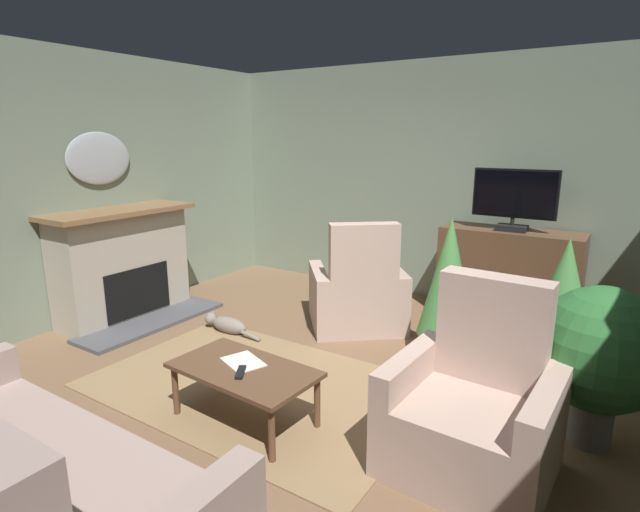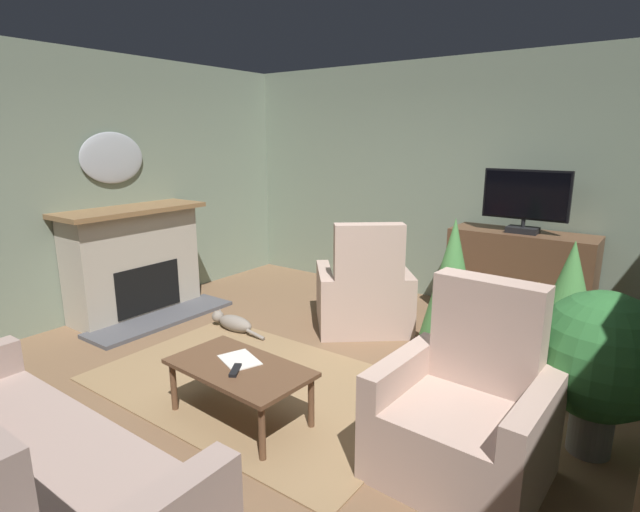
{
  "view_description": "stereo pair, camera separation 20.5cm",
  "coord_description": "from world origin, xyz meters",
  "px_view_note": "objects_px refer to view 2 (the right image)",
  "views": [
    {
      "loc": [
        1.99,
        -2.94,
        1.94
      ],
      "look_at": [
        -0.05,
        0.21,
        1.03
      ],
      "focal_mm": 27.83,
      "sensor_mm": 36.0,
      "label": 1
    },
    {
      "loc": [
        2.16,
        -2.82,
        1.94
      ],
      "look_at": [
        -0.05,
        0.21,
        1.03
      ],
      "focal_mm": 27.83,
      "sensor_mm": 36.0,
      "label": 2
    }
  ],
  "objects_px": {
    "potted_plant_leafy_by_curtain": "(567,314)",
    "cat": "(233,323)",
    "folded_newspaper": "(240,360)",
    "television": "(525,200)",
    "wall_mirror_oval": "(112,158)",
    "armchair_angled_to_table": "(465,417)",
    "tv_remote": "(235,370)",
    "armchair_by_fireplace": "(364,296)",
    "potted_plant_on_hearth_side": "(601,358)",
    "potted_plant_small_fern_corner": "(452,287)",
    "fireplace": "(135,263)",
    "coffee_table": "(239,372)",
    "tv_cabinet": "(519,280)"
  },
  "relations": [
    {
      "from": "television",
      "to": "potted_plant_leafy_by_curtain",
      "type": "xyz_separation_m",
      "value": [
        0.69,
        -1.31,
        -0.67
      ]
    },
    {
      "from": "fireplace",
      "to": "potted_plant_on_hearth_side",
      "type": "distance_m",
      "value": 4.53
    },
    {
      "from": "tv_cabinet",
      "to": "coffee_table",
      "type": "bearing_deg",
      "value": -108.63
    },
    {
      "from": "television",
      "to": "cat",
      "type": "height_order",
      "value": "television"
    },
    {
      "from": "fireplace",
      "to": "cat",
      "type": "bearing_deg",
      "value": 11.0
    },
    {
      "from": "coffee_table",
      "to": "potted_plant_small_fern_corner",
      "type": "relative_size",
      "value": 0.8
    },
    {
      "from": "folded_newspaper",
      "to": "cat",
      "type": "height_order",
      "value": "folded_newspaper"
    },
    {
      "from": "tv_cabinet",
      "to": "potted_plant_on_hearth_side",
      "type": "height_order",
      "value": "potted_plant_on_hearth_side"
    },
    {
      "from": "potted_plant_on_hearth_side",
      "to": "cat",
      "type": "relative_size",
      "value": 1.43
    },
    {
      "from": "wall_mirror_oval",
      "to": "tv_remote",
      "type": "bearing_deg",
      "value": -18.98
    },
    {
      "from": "fireplace",
      "to": "coffee_table",
      "type": "bearing_deg",
      "value": -19.43
    },
    {
      "from": "television",
      "to": "coffee_table",
      "type": "xyz_separation_m",
      "value": [
        -1.04,
        -3.02,
        -0.96
      ]
    },
    {
      "from": "tv_remote",
      "to": "cat",
      "type": "xyz_separation_m",
      "value": [
        -1.27,
        1.2,
        -0.33
      ]
    },
    {
      "from": "potted_plant_leafy_by_curtain",
      "to": "cat",
      "type": "distance_m",
      "value": 3.07
    },
    {
      "from": "fireplace",
      "to": "potted_plant_small_fern_corner",
      "type": "xyz_separation_m",
      "value": [
        3.33,
        0.79,
        0.13
      ]
    },
    {
      "from": "fireplace",
      "to": "wall_mirror_oval",
      "type": "height_order",
      "value": "wall_mirror_oval"
    },
    {
      "from": "potted_plant_small_fern_corner",
      "to": "potted_plant_on_hearth_side",
      "type": "distance_m",
      "value": 1.36
    },
    {
      "from": "wall_mirror_oval",
      "to": "cat",
      "type": "height_order",
      "value": "wall_mirror_oval"
    },
    {
      "from": "tv_remote",
      "to": "armchair_by_fireplace",
      "type": "height_order",
      "value": "armchair_by_fireplace"
    },
    {
      "from": "tv_remote",
      "to": "potted_plant_leafy_by_curtain",
      "type": "xyz_separation_m",
      "value": [
        1.68,
        1.79,
        0.23
      ]
    },
    {
      "from": "armchair_by_fireplace",
      "to": "cat",
      "type": "height_order",
      "value": "armchair_by_fireplace"
    },
    {
      "from": "armchair_by_fireplace",
      "to": "potted_plant_small_fern_corner",
      "type": "relative_size",
      "value": 0.97
    },
    {
      "from": "folded_newspaper",
      "to": "tv_remote",
      "type": "bearing_deg",
      "value": -32.72
    },
    {
      "from": "coffee_table",
      "to": "potted_plant_small_fern_corner",
      "type": "distance_m",
      "value": 1.9
    },
    {
      "from": "tv_cabinet",
      "to": "coffee_table",
      "type": "distance_m",
      "value": 3.25
    },
    {
      "from": "wall_mirror_oval",
      "to": "armchair_angled_to_table",
      "type": "distance_m",
      "value": 4.43
    },
    {
      "from": "television",
      "to": "coffee_table",
      "type": "bearing_deg",
      "value": -108.93
    },
    {
      "from": "fireplace",
      "to": "television",
      "type": "bearing_deg",
      "value": 31.34
    },
    {
      "from": "television",
      "to": "armchair_by_fireplace",
      "type": "distance_m",
      "value": 1.89
    },
    {
      "from": "coffee_table",
      "to": "potted_plant_small_fern_corner",
      "type": "height_order",
      "value": "potted_plant_small_fern_corner"
    },
    {
      "from": "wall_mirror_oval",
      "to": "coffee_table",
      "type": "bearing_deg",
      "value": -17.79
    },
    {
      "from": "fireplace",
      "to": "tv_remote",
      "type": "height_order",
      "value": "fireplace"
    },
    {
      "from": "tv_remote",
      "to": "folded_newspaper",
      "type": "relative_size",
      "value": 0.57
    },
    {
      "from": "tv_remote",
      "to": "potted_plant_leafy_by_curtain",
      "type": "relative_size",
      "value": 0.14
    },
    {
      "from": "tv_cabinet",
      "to": "folded_newspaper",
      "type": "relative_size",
      "value": 4.75
    },
    {
      "from": "television",
      "to": "potted_plant_leafy_by_curtain",
      "type": "relative_size",
      "value": 0.69
    },
    {
      "from": "folded_newspaper",
      "to": "armchair_angled_to_table",
      "type": "relative_size",
      "value": 0.27
    },
    {
      "from": "fireplace",
      "to": "potted_plant_on_hearth_side",
      "type": "relative_size",
      "value": 1.53
    },
    {
      "from": "television",
      "to": "folded_newspaper",
      "type": "bearing_deg",
      "value": -110.29
    },
    {
      "from": "potted_plant_leafy_by_curtain",
      "to": "cat",
      "type": "height_order",
      "value": "potted_plant_leafy_by_curtain"
    },
    {
      "from": "folded_newspaper",
      "to": "television",
      "type": "bearing_deg",
      "value": 91.07
    },
    {
      "from": "coffee_table",
      "to": "armchair_by_fireplace",
      "type": "relative_size",
      "value": 0.82
    },
    {
      "from": "potted_plant_small_fern_corner",
      "to": "potted_plant_leafy_by_curtain",
      "type": "relative_size",
      "value": 1.07
    },
    {
      "from": "fireplace",
      "to": "armchair_angled_to_table",
      "type": "height_order",
      "value": "fireplace"
    },
    {
      "from": "potted_plant_on_hearth_side",
      "to": "wall_mirror_oval",
      "type": "bearing_deg",
      "value": -178.14
    },
    {
      "from": "folded_newspaper",
      "to": "cat",
      "type": "relative_size",
      "value": 0.41
    },
    {
      "from": "armchair_angled_to_table",
      "to": "potted_plant_small_fern_corner",
      "type": "xyz_separation_m",
      "value": [
        -0.62,
        1.29,
        0.35
      ]
    },
    {
      "from": "fireplace",
      "to": "coffee_table",
      "type": "relative_size",
      "value": 1.55
    },
    {
      "from": "tv_remote",
      "to": "television",
      "type": "bearing_deg",
      "value": -49.7
    },
    {
      "from": "fireplace",
      "to": "tv_remote",
      "type": "relative_size",
      "value": 9.47
    }
  ]
}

